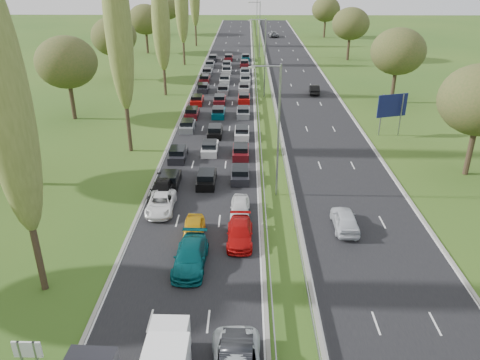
{
  "coord_description": "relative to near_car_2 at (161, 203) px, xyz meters",
  "views": [
    {
      "loc": [
        1.72,
        4.25,
        19.45
      ],
      "look_at": [
        1.14,
        42.94,
        1.5
      ],
      "focal_mm": 35.0,
      "sensor_mm": 36.0,
      "label": 1
    }
  ],
  "objects": [
    {
      "name": "ground",
      "position": [
        10.13,
        40.2,
        -0.7
      ],
      "size": [
        260.0,
        260.0,
        0.0
      ],
      "primitive_type": "plane",
      "color": "#2A5019",
      "rests_on": "ground"
    },
    {
      "name": "near_carriageway",
      "position": [
        3.38,
        42.7,
        -0.7
      ],
      "size": [
        10.5,
        215.0,
        0.04
      ],
      "primitive_type": "cube",
      "color": "black",
      "rests_on": "ground"
    },
    {
      "name": "far_carriageway",
      "position": [
        16.88,
        42.7,
        -0.7
      ],
      "size": [
        10.5,
        215.0,
        0.04
      ],
      "primitive_type": "cube",
      "color": "black",
      "rests_on": "ground"
    },
    {
      "name": "central_reservation",
      "position": [
        10.13,
        42.7,
        -0.15
      ],
      "size": [
        2.36,
        215.0,
        0.32
      ],
      "color": "gray",
      "rests_on": "ground"
    },
    {
      "name": "lamp_columns",
      "position": [
        10.13,
        38.2,
        5.3
      ],
      "size": [
        0.18,
        140.18,
        12.0
      ],
      "color": "gray",
      "rests_on": "ground"
    },
    {
      "name": "poplar_row",
      "position": [
        -5.87,
        28.36,
        11.68
      ],
      "size": [
        2.8,
        127.8,
        22.44
      ],
      "color": "#2D2116",
      "rests_on": "ground"
    },
    {
      "name": "woodland_left",
      "position": [
        -16.37,
        22.82,
        6.98
      ],
      "size": [
        8.0,
        166.0,
        11.1
      ],
      "color": "#2D2116",
      "rests_on": "ground"
    },
    {
      "name": "woodland_right",
      "position": [
        29.63,
        26.86,
        6.98
      ],
      "size": [
        8.0,
        153.0,
        11.1
      ],
      "color": "#2D2116",
      "rests_on": "ground"
    },
    {
      "name": "traffic_queue_fill",
      "position": [
        3.35,
        37.58,
        -0.26
      ],
      "size": [
        9.11,
        68.59,
        0.8
      ],
      "color": "black",
      "rests_on": "ground"
    },
    {
      "name": "near_car_2",
      "position": [
        0.0,
        0.0,
        0.0
      ],
      "size": [
        2.38,
        4.96,
        1.36
      ],
      "primitive_type": "imported",
      "rotation": [
        0.0,
        0.0,
        0.02
      ],
      "color": "white",
      "rests_on": "near_carriageway"
    },
    {
      "name": "near_car_3",
      "position": [
        -0.36,
        2.6,
        0.02
      ],
      "size": [
        2.05,
        4.89,
        1.41
      ],
      "primitive_type": "imported",
      "rotation": [
        0.0,
        0.0,
        -0.01
      ],
      "color": "black",
      "rests_on": "near_carriageway"
    },
    {
      "name": "near_car_7",
      "position": [
        3.47,
        -8.15,
        0.1
      ],
      "size": [
        2.36,
        5.47,
        1.57
      ],
      "primitive_type": "imported",
      "rotation": [
        0.0,
        0.0,
        -0.03
      ],
      "color": "#054B50",
      "rests_on": "near_carriageway"
    },
    {
      "name": "near_car_8",
      "position": [
        3.3,
        -4.38,
        0.03
      ],
      "size": [
        1.81,
        4.21,
        1.42
      ],
      "primitive_type": "imported",
      "rotation": [
        0.0,
        0.0,
        0.03
      ],
      "color": "#D29C0E",
      "rests_on": "near_carriageway"
    },
    {
      "name": "near_car_11",
      "position": [
        6.88,
        -4.83,
        0.01
      ],
      "size": [
        1.97,
        4.8,
        1.39
      ],
      "primitive_type": "imported",
      "rotation": [
        0.0,
        0.0,
        -0.0
      ],
      "color": "#B00B0A",
      "rests_on": "near_carriageway"
    },
    {
      "name": "near_car_12",
      "position": [
        6.83,
        -0.6,
        0.01
      ],
      "size": [
        1.69,
        4.06,
        1.37
      ],
      "primitive_type": "imported",
      "rotation": [
        0.0,
        0.0,
        -0.02
      ],
      "color": "white",
      "rests_on": "near_carriageway"
    },
    {
      "name": "far_car_0",
      "position": [
        15.28,
        -2.81,
        0.1
      ],
      "size": [
        1.91,
        4.62,
        1.57
      ],
      "primitive_type": "imported",
      "rotation": [
        0.0,
        0.0,
        3.13
      ],
      "color": "silver",
      "rests_on": "far_carriageway"
    },
    {
      "name": "far_car_1",
      "position": [
        18.4,
        40.36,
        0.04
      ],
      "size": [
        1.81,
        4.49,
        1.45
      ],
      "primitive_type": "imported",
      "rotation": [
        0.0,
        0.0,
        3.08
      ],
      "color": "black",
      "rests_on": "far_carriageway"
    },
    {
      "name": "far_car_2",
      "position": [
        14.93,
        106.09,
        0.1
      ],
      "size": [
        3.07,
        5.82,
        1.56
      ],
      "primitive_type": "imported",
      "rotation": [
        0.0,
        0.0,
        3.23
      ],
      "color": "gray",
      "rests_on": "far_carriageway"
    },
    {
      "name": "info_sign",
      "position": [
        -3.77,
        -17.77,
        0.67
      ],
      "size": [
        1.5,
        0.16,
        2.1
      ],
      "color": "gray",
      "rests_on": "ground"
    },
    {
      "name": "direction_sign",
      "position": [
        25.03,
        19.95,
        2.87
      ],
      "size": [
        3.84,
        1.32,
        5.2
      ],
      "color": "gray",
      "rests_on": "ground"
    }
  ]
}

